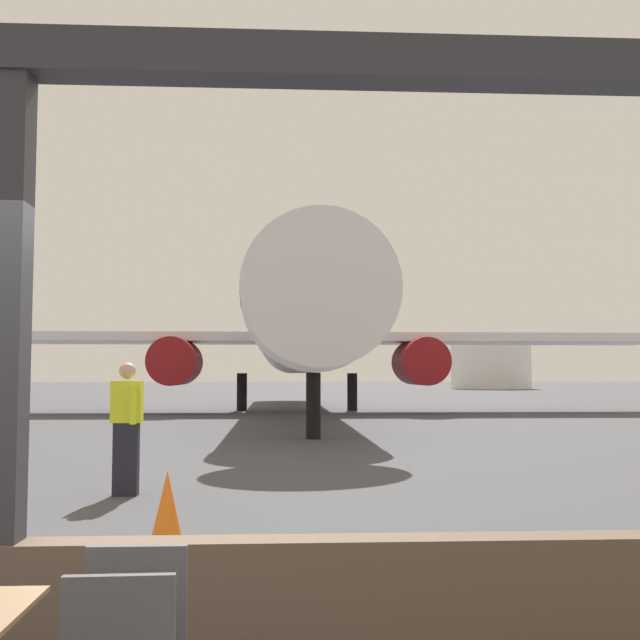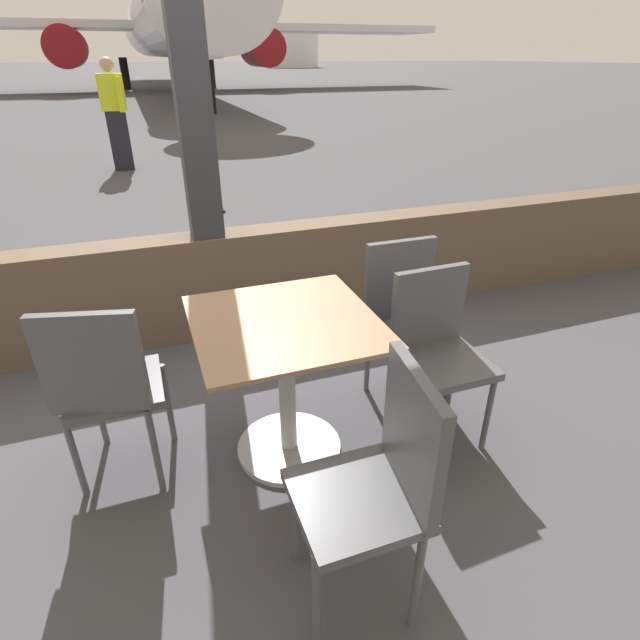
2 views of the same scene
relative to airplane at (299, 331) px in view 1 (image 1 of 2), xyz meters
name	(u,v)px [view 1 (image 1 of 2)]	position (x,y,z in m)	size (l,w,h in m)	color
ground_plane	(251,402)	(-2.34, 12.23, -3.36)	(220.00, 220.00, 0.00)	#424247
window_frame	(3,453)	(-2.34, -27.77, -2.18)	(9.17, 0.24, 3.45)	brown
airplane	(299,331)	(0.00, 0.00, 0.00)	(30.91, 32.99, 10.14)	silver
ground_crew_worker	(127,426)	(-2.88, -21.51, -2.46)	(0.40, 0.51, 1.74)	black
traffic_cone	(167,510)	(-1.92, -24.60, -3.03)	(0.36, 0.36, 0.69)	orange
fuel_storage_tank	(491,366)	(22.10, 50.74, -0.92)	(8.49, 8.49, 4.89)	white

